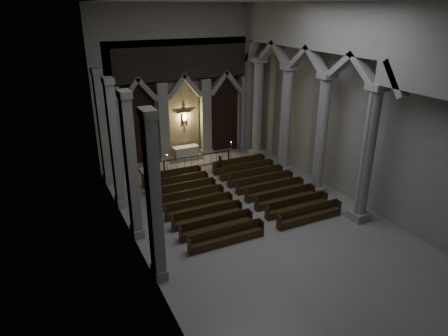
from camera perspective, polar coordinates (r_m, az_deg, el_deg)
name	(u,v)px	position (r m, az deg, el deg)	size (l,w,h in m)	color
room	(261,92)	(21.11, 5.37, 10.72)	(24.00, 24.10, 12.00)	gray
sanctuary_wall	(183,78)	(31.54, -5.82, 12.73)	(14.00, 0.77, 12.00)	gray
right_arcade	(329,76)	(25.32, 14.77, 12.56)	(1.00, 24.00, 12.00)	gray
left_pilasters	(123,158)	(22.94, -14.29, 1.45)	(0.60, 13.00, 8.03)	gray
sanctuary_step	(191,161)	(32.44, -4.79, 1.03)	(8.50, 2.60, 0.15)	gray
altar	(186,152)	(32.61, -5.47, 2.23)	(2.02, 0.81, 1.02)	#BDB5A6
altar_rail	(198,159)	(30.90, -3.80, 1.23)	(5.48, 0.09, 1.08)	black
candle_stand_left	(168,168)	(30.29, -8.03, -0.03)	(0.25, 0.25, 1.49)	#A87433
candle_stand_right	(231,155)	(32.46, 1.02, 1.81)	(0.27, 0.27, 1.62)	#A87433
pews	(234,196)	(25.95, 1.42, -3.99)	(9.72, 9.22, 0.96)	black
worshipper	(220,164)	(30.01, -0.54, 0.54)	(0.49, 0.32, 1.35)	black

